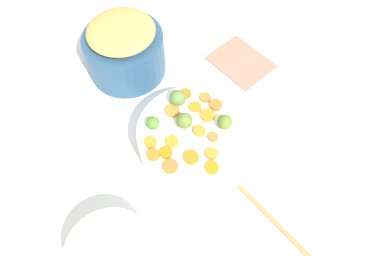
{
  "coord_description": "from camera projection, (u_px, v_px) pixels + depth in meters",
  "views": [
    {
      "loc": [
        0.12,
        -0.56,
        0.96
      ],
      "look_at": [
        -0.02,
        -0.06,
        0.12
      ],
      "focal_mm": 36.5,
      "sensor_mm": 36.0,
      "label": 1
    }
  ],
  "objects": [
    {
      "name": "tabletop",
      "position": [
        204.0,
        133.0,
        1.11
      ],
      "size": [
        2.4,
        2.4,
        0.02
      ],
      "primitive_type": "cube",
      "color": "silver",
      "rests_on": "ground"
    },
    {
      "name": "serving_bowl_carrots",
      "position": [
        192.0,
        139.0,
        1.03
      ],
      "size": [
        0.29,
        0.29,
        0.09
      ],
      "primitive_type": "cylinder",
      "color": "white",
      "rests_on": "tabletop"
    },
    {
      "name": "metal_pot",
      "position": [
        125.0,
        54.0,
        1.16
      ],
      "size": [
        0.23,
        0.23,
        0.14
      ],
      "primitive_type": "cylinder",
      "color": "navy",
      "rests_on": "tabletop"
    },
    {
      "name": "stuffing_mound",
      "position": [
        121.0,
        31.0,
        1.09
      ],
      "size": [
        0.2,
        0.2,
        0.04
      ],
      "primitive_type": "ellipsoid",
      "color": "tan",
      "rests_on": "metal_pot"
    },
    {
      "name": "carrot_slice_0",
      "position": [
        193.0,
        158.0,
        0.95
      ],
      "size": [
        0.04,
        0.04,
        0.01
      ],
      "primitive_type": "cylinder",
      "rotation": [
        0.0,
        0.0,
        1.43
      ],
      "color": "orange",
      "rests_on": "serving_bowl_carrots"
    },
    {
      "name": "carrot_slice_1",
      "position": [
        213.0,
        137.0,
        0.98
      ],
      "size": [
        0.03,
        0.03,
        0.01
      ],
      "primitive_type": "cylinder",
      "rotation": [
        0.0,
        0.0,
        4.63
      ],
      "color": "orange",
      "rests_on": "serving_bowl_carrots"
    },
    {
      "name": "carrot_slice_2",
      "position": [
        216.0,
        105.0,
        1.03
      ],
      "size": [
        0.04,
        0.04,
        0.01
      ],
      "primitive_type": "cylinder",
      "rotation": [
        0.0,
        0.0,
        4.83
      ],
      "color": "orange",
      "rests_on": "serving_bowl_carrots"
    },
    {
      "name": "carrot_slice_3",
      "position": [
        208.0,
        115.0,
        1.01
      ],
      "size": [
        0.04,
        0.04,
        0.01
      ],
      "primitive_type": "cylinder",
      "rotation": [
        0.0,
        0.0,
        4.89
      ],
      "color": "orange",
      "rests_on": "serving_bowl_carrots"
    },
    {
      "name": "carrot_slice_4",
      "position": [
        205.0,
        97.0,
        1.05
      ],
      "size": [
        0.03,
        0.03,
        0.01
      ],
      "primitive_type": "cylinder",
      "rotation": [
        0.0,
        0.0,
        3.2
      ],
      "color": "orange",
      "rests_on": "serving_bowl_carrots"
    },
    {
      "name": "carrot_slice_5",
      "position": [
        172.0,
        111.0,
        1.02
      ],
      "size": [
        0.05,
        0.05,
        0.01
      ],
      "primitive_type": "cylinder",
      "rotation": [
        0.0,
        0.0,
        3.55
      ],
      "color": "orange",
      "rests_on": "serving_bowl_carrots"
    },
    {
      "name": "carrot_slice_6",
      "position": [
        195.0,
        107.0,
        1.03
      ],
      "size": [
        0.05,
        0.05,
        0.01
      ],
      "primitive_type": "cylinder",
      "rotation": [
        0.0,
        0.0,
        2.14
      ],
      "color": "orange",
      "rests_on": "serving_bowl_carrots"
    },
    {
      "name": "carrot_slice_7",
      "position": [
        170.0,
        166.0,
        0.94
      ],
      "size": [
        0.06,
        0.06,
        0.01
      ],
      "primitive_type": "cylinder",
      "rotation": [
        0.0,
        0.0,
        5.64
      ],
      "color": "orange",
      "rests_on": "serving_bowl_carrots"
    },
    {
      "name": "carrot_slice_8",
      "position": [
        186.0,
        94.0,
        1.05
      ],
      "size": [
        0.04,
        0.04,
        0.01
      ],
      "primitive_type": "cylinder",
      "rotation": [
        0.0,
        0.0,
        2.9
      ],
      "color": "orange",
      "rests_on": "serving_bowl_carrots"
    },
    {
      "name": "carrot_slice_9",
      "position": [
        151.0,
        142.0,
        0.97
      ],
      "size": [
        0.04,
        0.04,
        0.01
      ],
      "primitive_type": "cylinder",
      "rotation": [
        0.0,
        0.0,
        6.22
      ],
      "color": "orange",
      "rests_on": "serving_bowl_carrots"
    },
    {
      "name": "carrot_slice_10",
      "position": [
        153.0,
        155.0,
        0.95
      ],
      "size": [
        0.04,
        0.04,
        0.01
      ],
      "primitive_type": "cylinder",
      "rotation": [
        0.0,
        0.0,
        3.73
      ],
      "color": "orange",
      "rests_on": "serving_bowl_carrots"
    },
    {
      "name": "carrot_slice_11",
      "position": [
        212.0,
        154.0,
        0.95
      ],
      "size": [
        0.04,
        0.04,
        0.01
      ],
      "primitive_type": "cylinder",
      "rotation": [
        0.0,
        0.0,
        3.55
      ],
      "color": "orange",
      "rests_on": "serving_bowl_carrots"
    },
    {
      "name": "carrot_slice_12",
      "position": [
        198.0,
        131.0,
        0.99
      ],
      "size": [
        0.05,
        0.05,
        0.01
      ],
      "primitive_type": "cylinder",
      "rotation": [
        0.0,
        0.0,
        2.44
      ],
      "color": "orange",
      "rests_on": "serving_bowl_carrots"
    },
    {
      "name": "carrot_slice_13",
      "position": [
        166.0,
        152.0,
        0.96
      ],
      "size": [
        0.04,
        0.04,
        0.01
      ],
      "primitive_type": "cylinder",
      "rotation": [
        0.0,
        0.0,
        5.19
      ],
      "color": "orange",
      "rests_on": "serving_bowl_carrots"
    },
    {
      "name": "carrot_slice_14",
      "position": [
        172.0,
        141.0,
        0.98
      ],
      "size": [
        0.04,
        0.04,
        0.01
      ],
      "primitive_type": "cylinder",
      "rotation": [
        0.0,
        0.0,
        6.26
      ],
      "color": "orange",
      "rests_on": "serving_bowl_carrots"
    },
    {
      "name": "carrot_slice_15",
      "position": [
        212.0,
        168.0,
        0.94
      ],
      "size": [
        0.04,
        0.04,
        0.01
      ],
      "primitive_type": "cylinder",
      "rotation": [
        0.0,
        0.0,
        4.39
      ],
      "color": "orange",
      "rests_on": "serving_bowl_carrots"
    },
    {
      "name": "brussels_sprout_0",
      "position": [
        178.0,
        98.0,
        1.02
      ],
      "size": [
        0.04,
        0.04,
        0.04
      ],
      "primitive_type": "sphere",
      "color": "#587D3D",
      "rests_on": "serving_bowl_carrots"
    },
    {
      "name": "brussels_sprout_1",
      "position": [
        153.0,
        123.0,
        0.99
      ],
      "size": [
        0.03,
        0.03,
        0.03
      ],
      "primitive_type": "sphere",
      "color": "#50822F",
      "rests_on": "serving_bowl_carrots"
    },
    {
      "name": "brussels_sprout_2",
      "position": [
        184.0,
        121.0,
        0.99
      ],
      "size": [
        0.04,
        0.04,
        0.04
      ],
      "primitive_type": "sphere",
      "color": "olive",
      "rests_on": "serving_bowl_carrots"
    },
    {
      "name": "brussels_sprout_3",
      "position": [
        225.0,
        122.0,
        0.99
      ],
      "size": [
        0.04,
        0.04,
        0.04
      ],
      "primitive_type": "sphere",
      "color": "#5B752A",
      "rests_on": "serving_bowl_carrots"
    },
    {
      "name": "wooden_spoon",
      "position": [
        304.0,
        251.0,
        0.92
      ],
      "size": [
        0.28,
        0.2,
        0.01
      ],
      "color": "#BE7A4D",
      "rests_on": "tabletop"
    },
    {
      "name": "dish_towel",
      "position": [
        241.0,
        62.0,
        1.23
      ],
      "size": [
        0.23,
        0.22,
        0.01
      ],
      "primitive_type": "cube",
      "rotation": [
        0.0,
        0.0,
        -0.57
      ],
      "color": "#BB715D",
      "rests_on": "tabletop"
    }
  ]
}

